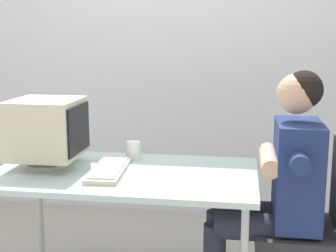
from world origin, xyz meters
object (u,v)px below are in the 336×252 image
(crt_monitor, at_px, (47,129))
(desk_mug, at_px, (133,150))
(person_seated, at_px, (276,184))
(office_chair, at_px, (313,220))
(keyboard, at_px, (109,169))
(desk, at_px, (124,181))

(crt_monitor, relative_size, desk_mug, 3.53)
(crt_monitor, height_order, person_seated, person_seated)
(person_seated, xyz_separation_m, desk_mug, (-0.79, 0.23, 0.09))
(office_chair, distance_m, person_seated, 0.26)
(keyboard, height_order, person_seated, person_seated)
(person_seated, bearing_deg, crt_monitor, 179.16)
(desk, relative_size, desk_mug, 13.28)
(office_chair, height_order, person_seated, person_seated)
(desk_mug, bearing_deg, crt_monitor, -153.21)
(crt_monitor, relative_size, keyboard, 0.78)
(crt_monitor, bearing_deg, keyboard, -10.51)
(crt_monitor, xyz_separation_m, person_seated, (1.21, -0.02, -0.24))
(office_chair, xyz_separation_m, person_seated, (-0.19, 0.00, 0.18))
(desk_mug, bearing_deg, person_seated, -16.37)
(desk, distance_m, person_seated, 0.78)
(desk, bearing_deg, desk_mug, 92.11)
(office_chair, distance_m, desk_mug, 1.04)
(office_chair, height_order, desk_mug, office_chair)
(keyboard, distance_m, person_seated, 0.86)
(crt_monitor, distance_m, office_chair, 1.47)
(keyboard, xyz_separation_m, desk_mug, (0.07, 0.28, 0.04))
(keyboard, bearing_deg, office_chair, 2.66)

